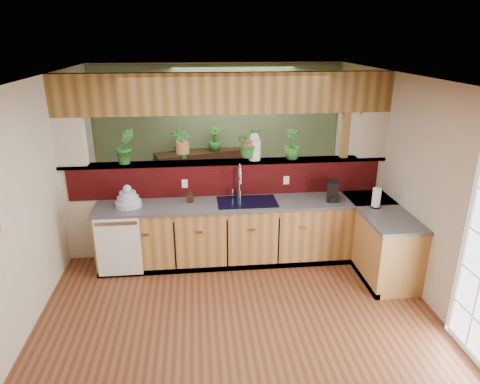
{
  "coord_description": "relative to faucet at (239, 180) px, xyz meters",
  "views": [
    {
      "loc": [
        -0.42,
        -4.46,
        3.06
      ],
      "look_at": [
        0.12,
        0.7,
        1.15
      ],
      "focal_mm": 32.0,
      "sensor_mm": 36.0,
      "label": 1
    }
  ],
  "objects": [
    {
      "name": "ground",
      "position": [
        -0.16,
        -1.13,
        -1.17
      ],
      "size": [
        4.6,
        7.0,
        0.01
      ],
      "primitive_type": "cube",
      "color": "brown",
      "rests_on": "ground"
    },
    {
      "name": "ceiling",
      "position": [
        -0.16,
        -1.13,
        1.43
      ],
      "size": [
        4.6,
        7.0,
        0.01
      ],
      "primitive_type": "cube",
      "color": "brown",
      "rests_on": "ground"
    },
    {
      "name": "wall_back",
      "position": [
        -0.16,
        2.37,
        0.13
      ],
      "size": [
        4.6,
        0.02,
        2.6
      ],
      "primitive_type": "cube",
      "color": "beige",
      "rests_on": "ground"
    },
    {
      "name": "wall_left",
      "position": [
        -2.46,
        -1.13,
        0.13
      ],
      "size": [
        0.02,
        7.0,
        2.6
      ],
      "primitive_type": "cube",
      "color": "beige",
      "rests_on": "ground"
    },
    {
      "name": "wall_right",
      "position": [
        2.14,
        -1.13,
        0.13
      ],
      "size": [
        0.02,
        7.0,
        2.6
      ],
      "primitive_type": "cube",
      "color": "beige",
      "rests_on": "ground"
    },
    {
      "name": "pass_through_partition",
      "position": [
        -0.13,
        0.22,
        0.02
      ],
      "size": [
        4.6,
        0.21,
        2.6
      ],
      "color": "beige",
      "rests_on": "ground"
    },
    {
      "name": "pass_through_ledge",
      "position": [
        -0.16,
        0.22,
        0.2
      ],
      "size": [
        4.6,
        0.21,
        0.04
      ],
      "primitive_type": "cube",
      "color": "brown",
      "rests_on": "ground"
    },
    {
      "name": "header_beam",
      "position": [
        -0.16,
        0.22,
        1.15
      ],
      "size": [
        4.6,
        0.15,
        0.55
      ],
      "primitive_type": "cube",
      "color": "brown",
      "rests_on": "ground"
    },
    {
      "name": "sage_backwall",
      "position": [
        -0.16,
        2.35,
        0.13
      ],
      "size": [
        4.55,
        0.02,
        2.55
      ],
      "primitive_type": "cube",
      "color": "#546746",
      "rests_on": "ground"
    },
    {
      "name": "countertop",
      "position": [
        0.68,
        -0.26,
        -0.72
      ],
      "size": [
        4.14,
        1.52,
        0.9
      ],
      "color": "olive",
      "rests_on": "ground"
    },
    {
      "name": "dishwasher",
      "position": [
        -1.64,
        -0.46,
        -0.72
      ],
      "size": [
        0.58,
        0.03,
        0.82
      ],
      "color": "white",
      "rests_on": "ground"
    },
    {
      "name": "navy_sink",
      "position": [
        0.09,
        -0.15,
        -0.35
      ],
      "size": [
        0.82,
        0.5,
        0.18
      ],
      "color": "black",
      "rests_on": "countertop"
    },
    {
      "name": "faucet",
      "position": [
        0.0,
        0.0,
        0.0
      ],
      "size": [
        0.22,
        0.22,
        0.51
      ],
      "color": "#B7B7B2",
      "rests_on": "countertop"
    },
    {
      "name": "dish_stack",
      "position": [
        -1.51,
        -0.15,
        -0.18
      ],
      "size": [
        0.35,
        0.35,
        0.3
      ],
      "color": "#A6B3D6",
      "rests_on": "countertop"
    },
    {
      "name": "soap_dispenser",
      "position": [
        -0.69,
        -0.08,
        -0.18
      ],
      "size": [
        0.1,
        0.1,
        0.19
      ],
      "primitive_type": "imported",
      "rotation": [
        0.0,
        0.0,
        -0.13
      ],
      "color": "#3C2515",
      "rests_on": "countertop"
    },
    {
      "name": "coffee_maker",
      "position": [
        1.28,
        -0.21,
        -0.15
      ],
      "size": [
        0.15,
        0.25,
        0.27
      ],
      "rotation": [
        0.0,
        0.0,
        -0.3
      ],
      "color": "black",
      "rests_on": "countertop"
    },
    {
      "name": "paper_towel",
      "position": [
        1.77,
        -0.53,
        -0.14
      ],
      "size": [
        0.13,
        0.13,
        0.29
      ],
      "color": "black",
      "rests_on": "countertop"
    },
    {
      "name": "glass_jar",
      "position": [
        0.24,
        0.22,
        0.41
      ],
      "size": [
        0.17,
        0.17,
        0.38
      ],
      "color": "silver",
      "rests_on": "pass_through_ledge"
    },
    {
      "name": "ledge_plant_left",
      "position": [
        -1.54,
        0.22,
        0.47
      ],
      "size": [
        0.33,
        0.3,
        0.5
      ],
      "primitive_type": "imported",
      "rotation": [
        0.0,
        0.0,
        0.32
      ],
      "color": "#246122",
      "rests_on": "pass_through_ledge"
    },
    {
      "name": "ledge_plant_right",
      "position": [
        0.78,
        0.22,
        0.43
      ],
      "size": [
        0.3,
        0.3,
        0.42
      ],
      "primitive_type": "imported",
      "rotation": [
        0.0,
        0.0,
        0.34
      ],
      "color": "#246122",
      "rests_on": "pass_through_ledge"
    },
    {
      "name": "hanging_plant_a",
      "position": [
        -0.77,
        0.22,
        0.58
      ],
      "size": [
        0.24,
        0.2,
        0.53
      ],
      "color": "brown",
      "rests_on": "header_beam"
    },
    {
      "name": "hanging_plant_b",
      "position": [
        0.16,
        0.22,
        0.65
      ],
      "size": [
        0.44,
        0.4,
        0.54
      ],
      "color": "brown",
      "rests_on": "header_beam"
    },
    {
      "name": "shelving_console",
      "position": [
        -0.53,
        2.12,
        -0.67
      ],
      "size": [
        1.68,
        0.93,
        1.09
      ],
      "primitive_type": "cube",
      "rotation": [
        0.0,
        0.0,
        0.32
      ],
      "color": "black",
      "rests_on": "ground"
    },
    {
      "name": "shelf_plant_a",
      "position": [
        -0.92,
        2.12,
        0.08
      ],
      "size": [
        0.26,
        0.22,
        0.42
      ],
      "primitive_type": "imported",
      "rotation": [
        0.0,
        0.0,
        -0.37
      ],
      "color": "#246122",
      "rests_on": "shelving_console"
    },
    {
      "name": "shelf_plant_b",
      "position": [
        -0.24,
        2.12,
        0.09
      ],
      "size": [
        0.28,
        0.28,
        0.45
      ],
      "primitive_type": "imported",
      "rotation": [
        0.0,
        0.0,
        0.14
      ],
      "color": "#246122",
      "rests_on": "shelving_console"
    },
    {
      "name": "floor_plant",
      "position": [
        0.77,
        1.19,
        -0.76
      ],
      "size": [
        0.91,
        0.85,
        0.82
      ],
      "primitive_type": "imported",
      "rotation": [
        0.0,
        0.0,
        -0.33
      ],
      "color": "#246122",
      "rests_on": "ground"
    }
  ]
}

